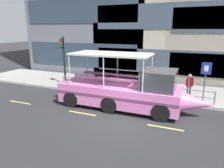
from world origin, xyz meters
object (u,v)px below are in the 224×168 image
at_px(traffic_light_pole, 64,56).
at_px(duck_tour_boat, 127,91).
at_px(parking_sign, 206,75).
at_px(pedestrian_near_bow, 189,84).

xyz_separation_m(traffic_light_pole, duck_tour_boat, (6.45, -2.65, -1.53)).
relative_size(parking_sign, pedestrian_near_bow, 1.54).
xyz_separation_m(parking_sign, duck_tour_boat, (-4.37, -2.60, -0.84)).
relative_size(traffic_light_pole, parking_sign, 1.56).
distance_m(duck_tour_boat, pedestrian_near_bow, 4.56).
distance_m(traffic_light_pole, pedestrian_near_bow, 10.01).
distance_m(traffic_light_pole, duck_tour_boat, 7.14).
bearing_deg(traffic_light_pole, duck_tour_boat, -22.31).
bearing_deg(parking_sign, pedestrian_near_bow, 157.85).
height_order(duck_tour_boat, pedestrian_near_bow, duck_tour_boat).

